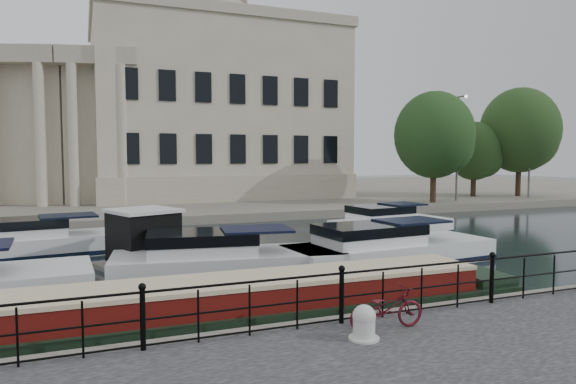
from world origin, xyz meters
The scene contains 11 objects.
ground_plane centered at (0.00, 0.00, 0.00)m, with size 160.00×160.00×0.00m, color black.
far_bank centered at (0.00, 39.00, 0.28)m, with size 120.00×42.00×0.55m, color #6B665B.
railing centered at (0.00, -2.25, 1.20)m, with size 24.14×0.14×1.22m.
civic_building centered at (-1.00, 34.71, 7.04)m, with size 53.55×31.84×16.85m.
lamp_posts centered at (26.00, 20.70, 4.80)m, with size 8.24×1.55×8.07m.
bicycle centered at (0.66, -2.92, 0.97)m, with size 0.56×1.61×0.85m, color #4D0D17.
mooring_bollard centered at (-0.04, -3.25, 0.86)m, with size 0.59×0.59×0.66m.
narrowboat centered at (-1.55, -0.29, 0.37)m, with size 15.05×2.26×1.55m.
harbour_hut centered at (-2.94, 7.59, 0.95)m, with size 3.74×3.46×2.19m.
cabin_cruisers centered at (-1.03, 6.88, 0.37)m, with size 26.86×10.17×1.99m.
trees centered at (26.09, 21.67, 5.52)m, with size 17.11×8.75×9.39m.
Camera 1 is at (-4.92, -11.56, 4.03)m, focal length 32.00 mm.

